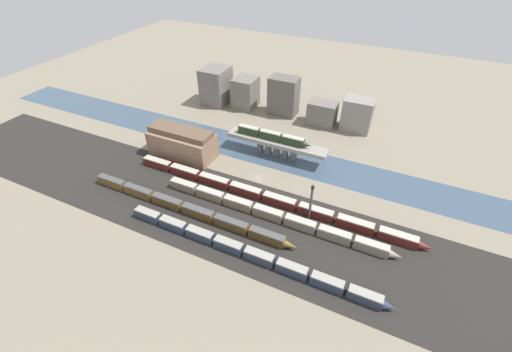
% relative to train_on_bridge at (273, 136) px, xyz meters
% --- Properties ---
extents(ground_plane, '(400.00, 400.00, 0.00)m').
position_rel_train_on_bridge_xyz_m(ground_plane, '(2.02, -18.69, -9.51)').
color(ground_plane, gray).
extents(railbed_yard, '(280.00, 42.00, 0.01)m').
position_rel_train_on_bridge_xyz_m(railbed_yard, '(2.02, -42.69, -9.51)').
color(railbed_yard, '#282623').
rests_on(railbed_yard, ground).
extents(river_water, '(320.00, 20.04, 0.01)m').
position_rel_train_on_bridge_xyz_m(river_water, '(2.02, 0.00, -9.51)').
color(river_water, '#3D5166').
rests_on(river_water, ground).
extents(bridge, '(45.41, 7.03, 7.70)m').
position_rel_train_on_bridge_xyz_m(bridge, '(2.02, 0.00, -3.86)').
color(bridge, gray).
rests_on(bridge, ground).
extents(train_on_bridge, '(33.96, 2.68, 3.72)m').
position_rel_train_on_bridge_xyz_m(train_on_bridge, '(0.00, 0.00, 0.00)').
color(train_on_bridge, '#23381E').
rests_on(train_on_bridge, bridge).
extents(train_yard_near, '(89.33, 3.09, 3.52)m').
position_rel_train_on_bridge_xyz_m(train_yard_near, '(15.80, -56.59, -7.78)').
color(train_yard_near, '#2D384C').
rests_on(train_yard_near, ground).
extents(train_yard_mid, '(84.42, 2.95, 3.67)m').
position_rel_train_on_bridge_xyz_m(train_yard_mid, '(-13.36, -48.00, -7.71)').
color(train_yard_mid, brown).
rests_on(train_yard_mid, ground).
extents(train_yard_far, '(87.22, 3.06, 3.66)m').
position_rel_train_on_bridge_xyz_m(train_yard_far, '(15.96, -37.61, -7.71)').
color(train_yard_far, gray).
rests_on(train_yard_far, ground).
extents(train_yard_outer, '(115.71, 3.19, 3.60)m').
position_rel_train_on_bridge_xyz_m(train_yard_outer, '(10.43, -29.78, -7.75)').
color(train_yard_outer, '#5B1E19').
rests_on(train_yard_outer, ground).
extents(warehouse_building, '(29.08, 12.92, 13.31)m').
position_rel_train_on_bridge_xyz_m(warehouse_building, '(-35.78, -17.47, -3.18)').
color(warehouse_building, '#937056').
rests_on(warehouse_building, ground).
extents(signal_tower, '(1.00, 0.89, 14.68)m').
position_rel_train_on_bridge_xyz_m(signal_tower, '(27.89, -31.68, -2.23)').
color(signal_tower, '#4C4C51').
rests_on(signal_tower, ground).
extents(city_block_far_left, '(13.53, 15.79, 19.92)m').
position_rel_train_on_bridge_xyz_m(city_block_far_left, '(-49.98, 36.09, 0.45)').
color(city_block_far_left, slate).
rests_on(city_block_far_left, ground).
extents(city_block_left, '(12.00, 13.13, 16.39)m').
position_rel_train_on_bridge_xyz_m(city_block_left, '(-32.76, 38.22, -1.32)').
color(city_block_left, slate).
rests_on(city_block_left, ground).
extents(city_block_center, '(14.99, 9.82, 20.05)m').
position_rel_train_on_bridge_xyz_m(city_block_center, '(-10.72, 39.34, 0.51)').
color(city_block_center, '#605B56').
rests_on(city_block_center, ground).
extents(city_block_right, '(13.93, 9.74, 12.02)m').
position_rel_train_on_bridge_xyz_m(city_block_right, '(11.52, 36.64, -3.50)').
color(city_block_right, slate).
rests_on(city_block_right, ground).
extents(city_block_far_right, '(14.19, 10.31, 16.12)m').
position_rel_train_on_bridge_xyz_m(city_block_far_right, '(28.61, 38.93, -1.45)').
color(city_block_far_right, gray).
rests_on(city_block_far_right, ground).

